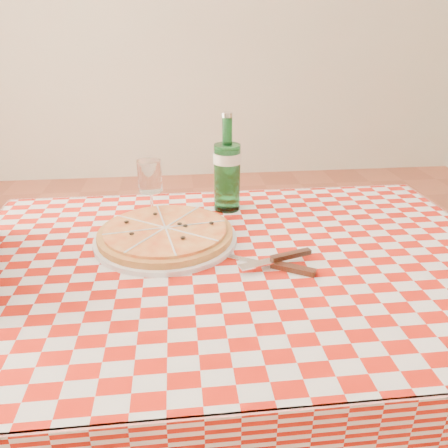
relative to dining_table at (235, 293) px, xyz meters
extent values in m
cube|color=beige|center=(0.00, 3.00, 0.74)|extent=(5.00, 0.02, 2.80)
cube|color=brown|center=(0.00, 0.00, 0.07)|extent=(1.20, 0.80, 0.04)
cylinder|color=brown|center=(-0.54, 0.34, -0.30)|extent=(0.06, 0.06, 0.71)
cylinder|color=brown|center=(0.54, 0.34, -0.30)|extent=(0.06, 0.06, 0.71)
cube|color=#B3170B|center=(0.00, 0.00, 0.09)|extent=(1.30, 0.90, 0.01)
cylinder|color=brown|center=(-0.65, 0.17, -0.44)|extent=(0.04, 0.04, 0.43)
camera|label=1|loc=(-0.12, -0.89, 0.59)|focal=35.00mm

